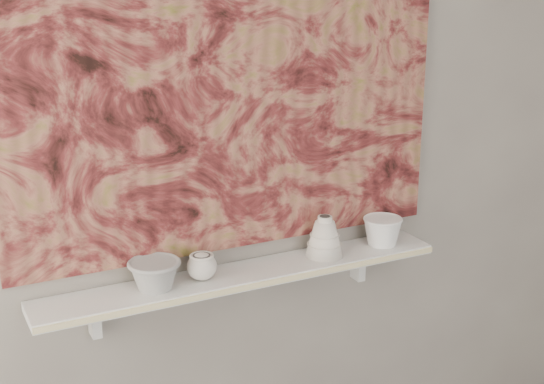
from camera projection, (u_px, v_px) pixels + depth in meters
wall_back at (231, 141)px, 2.46m from camera, size 3.60×0.00×3.60m
shelf at (245, 275)px, 2.50m from camera, size 1.40×0.18×0.03m
shelf_stripe at (257, 285)px, 2.42m from camera, size 1.40×0.01×0.02m
bracket_left at (94, 318)px, 2.37m from camera, size 0.03×0.06×0.12m
bracket_right at (358, 264)px, 2.79m from camera, size 0.03×0.06×0.12m
painting at (232, 84)px, 2.39m from camera, size 1.50×0.02×1.10m
house_motif at (351, 162)px, 2.66m from camera, size 0.09×0.00×0.08m
bowl_grey at (155, 274)px, 2.35m from camera, size 0.17×0.17×0.10m
cup_cream at (202, 266)px, 2.42m from camera, size 0.13×0.13×0.09m
bell_vessel at (325, 236)px, 2.61m from camera, size 0.16×0.16×0.14m
bowl_white at (382, 231)px, 2.72m from camera, size 0.17×0.17×0.10m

